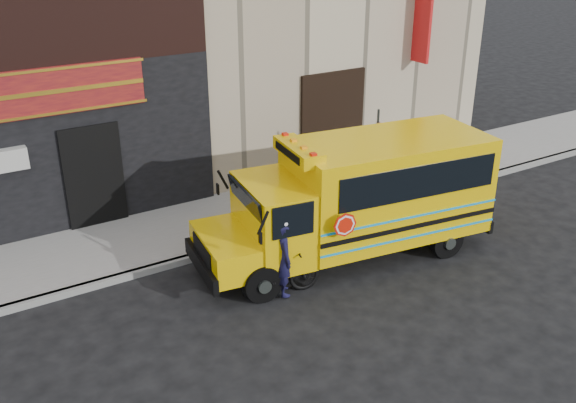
{
  "coord_description": "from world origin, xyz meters",
  "views": [
    {
      "loc": [
        -6.73,
        -9.61,
        7.34
      ],
      "look_at": [
        0.25,
        1.85,
        1.29
      ],
      "focal_mm": 40.0,
      "sensor_mm": 36.0,
      "label": 1
    }
  ],
  "objects_px": {
    "school_bus": "(361,194)",
    "bicycle": "(281,273)",
    "cyclist": "(284,260)",
    "sign_pole": "(377,154)"
  },
  "relations": [
    {
      "from": "school_bus",
      "to": "sign_pole",
      "type": "xyz_separation_m",
      "value": [
        1.92,
        1.85,
        0.02
      ]
    },
    {
      "from": "school_bus",
      "to": "cyclist",
      "type": "xyz_separation_m",
      "value": [
        -2.44,
        -0.64,
        -0.67
      ]
    },
    {
      "from": "bicycle",
      "to": "cyclist",
      "type": "height_order",
      "value": "cyclist"
    },
    {
      "from": "school_bus",
      "to": "bicycle",
      "type": "bearing_deg",
      "value": -166.33
    },
    {
      "from": "school_bus",
      "to": "bicycle",
      "type": "xyz_separation_m",
      "value": [
        -2.5,
        -0.61,
        -0.99
      ]
    },
    {
      "from": "cyclist",
      "to": "bicycle",
      "type": "bearing_deg",
      "value": 76.1
    },
    {
      "from": "bicycle",
      "to": "sign_pole",
      "type": "bearing_deg",
      "value": -50.34
    },
    {
      "from": "sign_pole",
      "to": "bicycle",
      "type": "distance_m",
      "value": 5.16
    },
    {
      "from": "sign_pole",
      "to": "school_bus",
      "type": "bearing_deg",
      "value": -136.04
    },
    {
      "from": "cyclist",
      "to": "sign_pole",
      "type": "bearing_deg",
      "value": -41.45
    }
  ]
}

